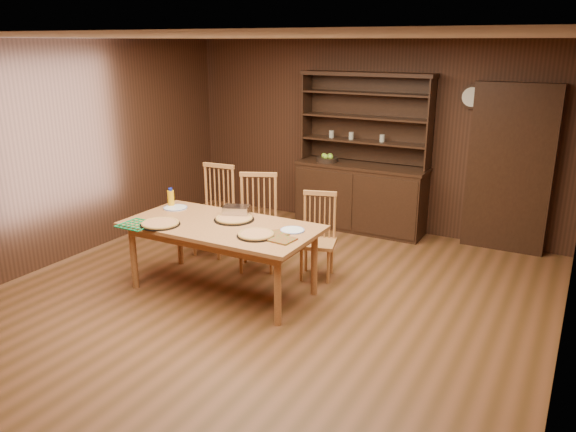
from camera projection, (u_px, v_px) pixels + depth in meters
The scene contains 20 objects.
floor at pixel (259, 304), 5.72m from camera, with size 6.00×6.00×0.00m, color brown.
room_shell at pixel (256, 152), 5.25m from camera, with size 6.00×6.00×6.00m.
china_hutch at pixel (361, 188), 7.85m from camera, with size 1.84×0.52×2.17m.
doorway at pixel (510, 169), 6.96m from camera, with size 1.00×0.18×2.10m, color black.
wall_clock at pixel (472, 97), 7.01m from camera, with size 0.30×0.05×0.30m.
dining_table at pixel (222, 231), 5.84m from camera, with size 2.03×1.01×0.75m.
chair_left at pixel (216, 206), 7.00m from camera, with size 0.49×0.47×1.12m.
chair_center at pixel (258, 218), 6.54m from camera, with size 0.60×0.59×1.12m.
chair_right at pixel (318, 232), 6.30m from camera, with size 0.49×0.48×0.97m.
pizza_left at pixel (160, 224), 5.78m from camera, with size 0.41×0.41×0.04m.
pizza_right at pixel (256, 234), 5.46m from camera, with size 0.38×0.38×0.04m.
pizza_center at pixel (234, 219), 5.95m from camera, with size 0.43×0.43×0.04m.
cooling_rack at pixel (137, 224), 5.79m from camera, with size 0.32×0.32×0.01m, color #0C9F4D, non-canonical shape.
plate_left at pixel (175, 208), 6.36m from camera, with size 0.27×0.27×0.02m.
plate_right at pixel (292, 230), 5.61m from camera, with size 0.25×0.25×0.02m.
foil_dish at pixel (236, 211), 6.08m from camera, with size 0.28×0.20×0.11m, color silver.
juice_bottle at pixel (171, 198), 6.42m from camera, with size 0.08×0.08×0.22m.
pot_holder_a at pixel (283, 240), 5.34m from camera, with size 0.21×0.21×0.02m, color #B41415.
pot_holder_b at pixel (278, 233), 5.53m from camera, with size 0.19×0.19×0.01m, color #B41415.
fruit_bowl at pixel (327, 159), 7.90m from camera, with size 0.31×0.31×0.12m.
Camera 1 is at (2.76, -4.41, 2.57)m, focal length 35.00 mm.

